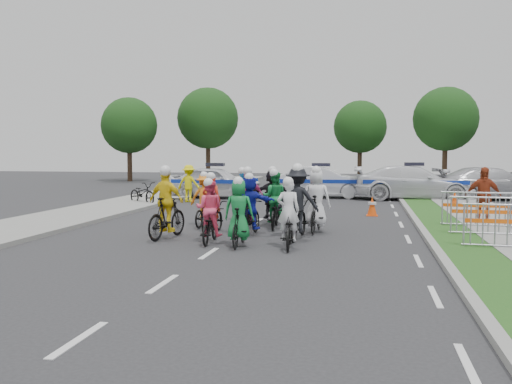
% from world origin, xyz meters
% --- Properties ---
extents(ground, '(90.00, 90.00, 0.00)m').
position_xyz_m(ground, '(0.00, 0.00, 0.00)').
color(ground, '#28282B').
rests_on(ground, ground).
extents(curb_right, '(0.20, 60.00, 0.12)m').
position_xyz_m(curb_right, '(5.10, 5.00, 0.06)').
color(curb_right, gray).
rests_on(curb_right, ground).
extents(grass_strip, '(1.20, 60.00, 0.11)m').
position_xyz_m(grass_strip, '(5.80, 5.00, 0.06)').
color(grass_strip, '#1A4D18').
rests_on(grass_strip, ground).
extents(sidewalk_right, '(2.40, 60.00, 0.13)m').
position_xyz_m(sidewalk_right, '(7.60, 5.00, 0.07)').
color(sidewalk_right, gray).
rests_on(sidewalk_right, ground).
extents(sidewalk_left, '(3.00, 60.00, 0.13)m').
position_xyz_m(sidewalk_left, '(-6.50, 5.00, 0.07)').
color(sidewalk_left, gray).
rests_on(sidewalk_left, ground).
extents(rider_0, '(0.74, 1.74, 1.72)m').
position_xyz_m(rider_0, '(1.68, 1.05, 0.57)').
color(rider_0, black).
rests_on(rider_0, ground).
extents(rider_1, '(0.73, 1.64, 1.72)m').
position_xyz_m(rider_1, '(0.47, 1.06, 0.67)').
color(rider_1, black).
rests_on(rider_1, ground).
extents(rider_2, '(0.72, 1.66, 1.66)m').
position_xyz_m(rider_2, '(-0.38, 1.43, 0.62)').
color(rider_2, black).
rests_on(rider_2, ground).
extents(rider_3, '(1.04, 1.93, 1.96)m').
position_xyz_m(rider_3, '(-1.70, 1.93, 0.75)').
color(rider_3, black).
rests_on(rider_3, ground).
extents(rider_4, '(1.15, 2.01, 2.01)m').
position_xyz_m(rider_4, '(1.72, 2.55, 0.77)').
color(rider_4, black).
rests_on(rider_4, ground).
extents(rider_5, '(1.42, 1.69, 1.73)m').
position_xyz_m(rider_5, '(0.34, 2.97, 0.74)').
color(rider_5, black).
rests_on(rider_5, ground).
extents(rider_6, '(0.69, 1.73, 1.74)m').
position_xyz_m(rider_6, '(-0.78, 3.10, 0.58)').
color(rider_6, black).
rests_on(rider_6, ground).
extents(rider_7, '(0.83, 1.84, 1.91)m').
position_xyz_m(rider_7, '(2.11, 3.84, 0.74)').
color(rider_7, black).
rests_on(rider_7, ground).
extents(rider_8, '(0.79, 1.80, 1.80)m').
position_xyz_m(rider_8, '(0.80, 4.43, 0.67)').
color(rider_8, black).
rests_on(rider_8, ground).
extents(rider_9, '(0.97, 1.82, 1.86)m').
position_xyz_m(rider_9, '(0.01, 4.34, 0.72)').
color(rider_9, black).
rests_on(rider_9, ground).
extents(rider_10, '(0.99, 1.71, 1.70)m').
position_xyz_m(rider_10, '(-1.38, 4.50, 0.67)').
color(rider_10, black).
rests_on(rider_10, ground).
extents(rider_11, '(1.53, 1.82, 1.85)m').
position_xyz_m(rider_11, '(0.58, 5.48, 0.78)').
color(rider_11, black).
rests_on(rider_11, ground).
extents(rider_12, '(0.84, 1.83, 1.80)m').
position_xyz_m(rider_12, '(-0.49, 5.92, 0.60)').
color(rider_12, black).
rests_on(rider_12, ground).
extents(police_car_0, '(4.63, 1.96, 1.56)m').
position_xyz_m(police_car_0, '(-3.77, 14.69, 0.78)').
color(police_car_0, silver).
rests_on(police_car_0, ground).
extents(police_car_1, '(4.79, 1.89, 1.55)m').
position_xyz_m(police_car_1, '(1.31, 15.89, 0.78)').
color(police_car_1, silver).
rests_on(police_car_1, ground).
extents(police_car_2, '(5.56, 2.26, 1.61)m').
position_xyz_m(police_car_2, '(5.72, 15.39, 0.81)').
color(police_car_2, silver).
rests_on(police_car_2, ground).
extents(civilian_sedan, '(5.59, 3.01, 1.54)m').
position_xyz_m(civilian_sedan, '(9.41, 16.23, 0.77)').
color(civilian_sedan, '#B6B6BC').
rests_on(civilian_sedan, ground).
extents(spectator_2, '(1.08, 0.47, 1.83)m').
position_xyz_m(spectator_2, '(7.10, 6.36, 0.92)').
color(spectator_2, '#9B391C').
rests_on(spectator_2, ground).
extents(marshal_hiviz, '(1.15, 0.74, 1.68)m').
position_xyz_m(marshal_hiviz, '(-4.38, 12.33, 0.84)').
color(marshal_hiviz, yellow).
rests_on(marshal_hiviz, ground).
extents(barrier_0, '(2.03, 0.64, 1.12)m').
position_xyz_m(barrier_0, '(6.70, 1.45, 0.56)').
color(barrier_0, '#A5A8AD').
rests_on(barrier_0, ground).
extents(barrier_1, '(2.02, 0.57, 1.12)m').
position_xyz_m(barrier_1, '(6.70, 3.54, 0.56)').
color(barrier_1, '#A5A8AD').
rests_on(barrier_1, ground).
extents(barrier_2, '(2.04, 0.70, 1.12)m').
position_xyz_m(barrier_2, '(6.70, 5.28, 0.56)').
color(barrier_2, '#A5A8AD').
rests_on(barrier_2, ground).
extents(cone_0, '(0.40, 0.40, 0.70)m').
position_xyz_m(cone_0, '(3.72, 8.33, 0.34)').
color(cone_0, '#F24C0C').
rests_on(cone_0, ground).
extents(cone_1, '(0.40, 0.40, 0.70)m').
position_xyz_m(cone_1, '(7.06, 11.86, 0.34)').
color(cone_1, '#F24C0C').
rests_on(cone_1, ground).
extents(parked_bike, '(1.88, 1.61, 0.97)m').
position_xyz_m(parked_bike, '(-6.04, 10.88, 0.49)').
color(parked_bike, black).
rests_on(parked_bike, ground).
extents(tree_0, '(4.20, 4.20, 6.30)m').
position_xyz_m(tree_0, '(-14.00, 28.00, 4.19)').
color(tree_0, '#382619').
rests_on(tree_0, ground).
extents(tree_1, '(4.55, 4.55, 6.82)m').
position_xyz_m(tree_1, '(9.00, 30.00, 4.54)').
color(tree_1, '#382619').
rests_on(tree_1, ground).
extents(tree_3, '(4.90, 4.90, 7.35)m').
position_xyz_m(tree_3, '(-9.00, 32.00, 4.89)').
color(tree_3, '#382619').
rests_on(tree_3, ground).
extents(tree_4, '(4.20, 4.20, 6.30)m').
position_xyz_m(tree_4, '(3.00, 34.00, 4.19)').
color(tree_4, '#382619').
rests_on(tree_4, ground).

